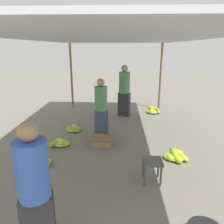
{
  "coord_description": "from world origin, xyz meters",
  "views": [
    {
      "loc": [
        0.19,
        -1.04,
        2.3
      ],
      "look_at": [
        0.0,
        3.79,
        0.86
      ],
      "focal_mm": 35.0,
      "sensor_mm": 36.0,
      "label": 1
    }
  ],
  "objects": [
    {
      "name": "canopy_post_back_right",
      "position": [
        1.7,
        7.3,
        1.22
      ],
      "size": [
        0.08,
        0.08,
        2.45
      ],
      "primitive_type": "cylinder",
      "color": "olive",
      "rests_on": "ground"
    },
    {
      "name": "banana_pile_left_2",
      "position": [
        -1.27,
        3.78,
        0.07
      ],
      "size": [
        0.52,
        0.49,
        0.16
      ],
      "color": "#89BB33",
      "rests_on": "ground"
    },
    {
      "name": "canopy_post_back_left",
      "position": [
        -1.7,
        7.3,
        1.22
      ],
      "size": [
        0.08,
        0.08,
        2.45
      ],
      "primitive_type": "cylinder",
      "color": "olive",
      "rests_on": "ground"
    },
    {
      "name": "banana_pile_left_1",
      "position": [
        -1.45,
        2.84,
        0.09
      ],
      "size": [
        0.57,
        0.43,
        0.28
      ],
      "color": "#78B437",
      "rests_on": "ground"
    },
    {
      "name": "shopper_walking_far",
      "position": [
        0.32,
        6.26,
        0.91
      ],
      "size": [
        0.48,
        0.48,
        1.74
      ],
      "color": "#2D2D33",
      "rests_on": "ground"
    },
    {
      "name": "vendor_foreground",
      "position": [
        -0.71,
        0.93,
        0.84
      ],
      "size": [
        0.42,
        0.42,
        1.61
      ],
      "color": "#2D2D33",
      "rests_on": "ground"
    },
    {
      "name": "banana_pile_left_0",
      "position": [
        -1.12,
        4.72,
        0.07
      ],
      "size": [
        0.51,
        0.46,
        0.16
      ],
      "color": "#8ABB33",
      "rests_on": "ground"
    },
    {
      "name": "crate_near",
      "position": [
        -0.25,
        3.87,
        0.09
      ],
      "size": [
        0.5,
        0.5,
        0.18
      ],
      "color": "#9E7A4C",
      "rests_on": "ground"
    },
    {
      "name": "banana_pile_right_1",
      "position": [
        1.38,
        6.57,
        0.09
      ],
      "size": [
        0.48,
        0.38,
        0.25
      ],
      "color": "#BCCF2B",
      "rests_on": "ground"
    },
    {
      "name": "banana_pile_right_0",
      "position": [
        1.38,
        3.21,
        0.07
      ],
      "size": [
        0.52,
        0.59,
        0.2
      ],
      "color": "#9BC230",
      "rests_on": "ground"
    },
    {
      "name": "canopy_tarp",
      "position": [
        0.0,
        3.8,
        2.47
      ],
      "size": [
        3.79,
        7.4,
        0.04
      ],
      "primitive_type": "cube",
      "color": "#B2B2B7",
      "rests_on": "canopy_post_front_left"
    },
    {
      "name": "shopper_walking_mid",
      "position": [
        -0.31,
        4.45,
        0.8
      ],
      "size": [
        0.4,
        0.4,
        1.54
      ],
      "color": "#384766",
      "rests_on": "ground"
    },
    {
      "name": "stool",
      "position": [
        0.76,
        2.36,
        0.34
      ],
      "size": [
        0.34,
        0.34,
        0.42
      ],
      "color": "#4C4C4C",
      "rests_on": "ground"
    }
  ]
}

